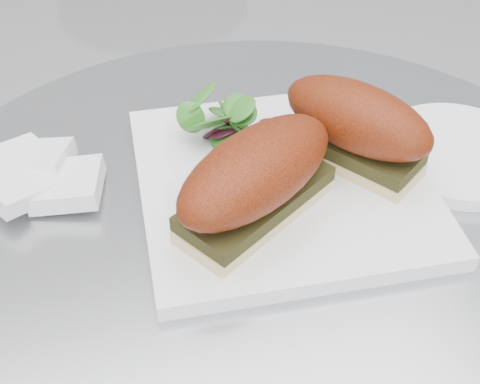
% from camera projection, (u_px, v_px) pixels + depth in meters
% --- Properties ---
extents(plate, '(0.29, 0.29, 0.02)m').
position_uv_depth(plate, '(283.00, 182.00, 0.62)').
color(plate, white).
rests_on(plate, table).
extents(sandwich_left, '(0.18, 0.15, 0.08)m').
position_uv_depth(sandwich_left, '(256.00, 178.00, 0.55)').
color(sandwich_left, beige).
rests_on(sandwich_left, plate).
extents(sandwich_right, '(0.14, 0.16, 0.08)m').
position_uv_depth(sandwich_right, '(356.00, 125.00, 0.61)').
color(sandwich_right, beige).
rests_on(sandwich_right, plate).
extents(salad, '(0.10, 0.10, 0.05)m').
position_uv_depth(salad, '(239.00, 118.00, 0.64)').
color(salad, '#3B832A').
rests_on(salad, plate).
extents(napkin, '(0.13, 0.13, 0.02)m').
position_uv_depth(napkin, '(45.00, 185.00, 0.62)').
color(napkin, white).
rests_on(napkin, table).
extents(saucer, '(0.16, 0.16, 0.01)m').
position_uv_depth(saucer, '(457.00, 153.00, 0.66)').
color(saucer, white).
rests_on(saucer, table).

